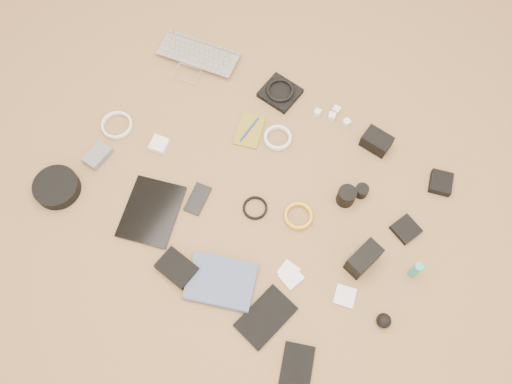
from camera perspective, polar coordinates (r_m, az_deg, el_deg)
The scene contains 33 objects.
laptop at distance 2.30m, azimuth -7.16°, elevation 14.34°, with size 0.36×0.25×0.03m, color #B3B4B8.
headphone_pouch at distance 2.19m, azimuth 2.77°, elevation 11.24°, with size 0.15×0.14×0.03m, color black.
headphones at distance 2.18m, azimuth 2.79°, elevation 11.55°, with size 0.12×0.12×0.02m, color black.
charger_a at distance 2.15m, azimuth 7.05°, elevation 9.01°, with size 0.03×0.03×0.02m, color silver.
charger_b at distance 2.17m, azimuth 9.16°, elevation 9.24°, with size 0.03×0.03×0.03m, color silver.
charger_c at distance 2.15m, azimuth 10.32°, elevation 7.84°, with size 0.03×0.03×0.03m, color silver.
charger_d at distance 2.15m, azimuth 8.66°, elevation 8.56°, with size 0.03×0.03×0.03m, color silver.
dslr_camera at distance 2.10m, azimuth 13.61°, elevation 5.64°, with size 0.11×0.08×0.07m, color black.
lens_pouch at distance 2.11m, azimuth 20.37°, elevation 1.00°, with size 0.08×0.09×0.03m, color black.
notebook_olive at distance 2.10m, azimuth -0.76°, elevation 7.07°, with size 0.10×0.16×0.01m, color olive.
pen_blue at distance 2.09m, azimuth -0.76°, elevation 7.19°, with size 0.01×0.01×0.13m, color #161EB4.
cable_white_a at distance 2.08m, azimuth 2.49°, elevation 6.12°, with size 0.12×0.12×0.01m, color white.
lens_a at distance 1.96m, azimuth 10.28°, elevation -0.46°, with size 0.07×0.07×0.08m, color black.
lens_b at distance 2.00m, azimuth 11.97°, elevation 0.12°, with size 0.05×0.05×0.05m, color black.
card_reader at distance 2.00m, azimuth 16.75°, elevation -4.10°, with size 0.09×0.09×0.02m, color black.
power_brick at distance 2.09m, azimuth -11.00°, elevation 5.33°, with size 0.07×0.07×0.03m, color silver.
cable_white_b at distance 2.19m, azimuth -15.58°, elevation 7.31°, with size 0.13×0.13×0.01m, color white.
cable_black at distance 1.95m, azimuth -0.11°, elevation -1.87°, with size 0.10×0.10×0.01m, color black.
cable_yellow at distance 1.94m, azimuth 4.85°, elevation -2.82°, with size 0.11×0.11×0.01m, color gold.
flash at distance 1.88m, azimuth 12.18°, elevation -7.48°, with size 0.07×0.13×0.10m, color black.
lens_cleaner at distance 1.91m, azimuth 17.74°, elevation -8.50°, with size 0.03×0.03×0.10m, color teal.
battery_charger at distance 2.13m, azimuth -17.66°, elevation 4.01°, with size 0.07×0.11×0.03m, color slate.
tablet at distance 1.98m, azimuth -11.85°, elevation -2.18°, with size 0.21×0.26×0.01m, color black.
phone at distance 1.98m, azimuth -6.68°, elevation -0.80°, with size 0.07×0.13×0.01m, color black.
filter_case_left at distance 1.88m, azimuth 3.75°, elevation -9.02°, with size 0.07×0.07×0.01m, color silver.
filter_case_mid at distance 1.87m, azimuth 4.03°, elevation -9.66°, with size 0.07×0.07×0.01m, color silver.
filter_case_right at distance 1.88m, azimuth 10.13°, elevation -11.64°, with size 0.07×0.07×0.01m, color silver.
air_blower at distance 1.87m, azimuth 14.39°, elevation -14.06°, with size 0.05×0.05×0.05m, color black.
headphone_case at distance 2.11m, azimuth -21.81°, elevation 0.50°, with size 0.18×0.18×0.05m, color black.
drive_case at distance 1.89m, azimuth -9.02°, elevation -8.57°, with size 0.14×0.10×0.03m, color black.
paperback at distance 1.84m, azimuth -4.73°, elevation -12.87°, with size 0.18×0.24×0.02m, color #404E6D.
notebook_black_a at distance 1.84m, azimuth 1.12°, elevation -14.08°, with size 0.13×0.21×0.01m, color black.
notebook_black_b at distance 1.82m, azimuth 4.68°, elevation -19.40°, with size 0.11×0.16×0.01m, color black.
Camera 1 is at (0.44, -0.63, 1.82)m, focal length 35.00 mm.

